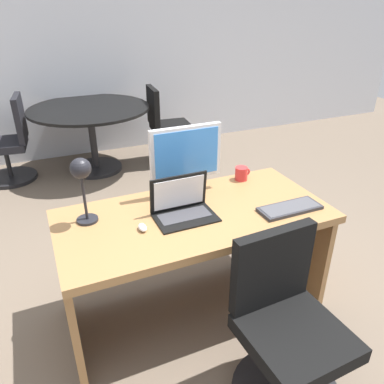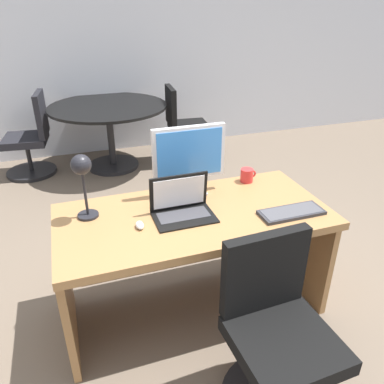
{
  "view_description": "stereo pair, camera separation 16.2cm",
  "coord_description": "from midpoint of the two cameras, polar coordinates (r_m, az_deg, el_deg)",
  "views": [
    {
      "loc": [
        -0.78,
        -1.74,
        1.84
      ],
      "look_at": [
        0.0,
        0.04,
        0.84
      ],
      "focal_mm": 35.33,
      "sensor_mm": 36.0,
      "label": 1
    },
    {
      "loc": [
        -0.63,
        -1.8,
        1.84
      ],
      "look_at": [
        0.0,
        0.04,
        0.84
      ],
      "focal_mm": 35.33,
      "sensor_mm": 36.0,
      "label": 2
    }
  ],
  "objects": [
    {
      "name": "mouse",
      "position": [
        2.07,
        -5.67,
        -5.05
      ],
      "size": [
        0.04,
        0.08,
        0.03
      ],
      "color": "silver",
      "rests_on": "desk"
    },
    {
      "name": "keyboard",
      "position": [
        2.29,
        16.76,
        -3.0
      ],
      "size": [
        0.38,
        0.15,
        0.02
      ],
      "color": "#2D2D33",
      "rests_on": "desk"
    },
    {
      "name": "meeting_table",
      "position": [
        4.54,
        -11.38,
        10.49
      ],
      "size": [
        1.34,
        1.34,
        0.76
      ],
      "color": "black",
      "rests_on": "ground"
    },
    {
      "name": "coffee_mug",
      "position": [
        2.6,
        10.08,
        2.47
      ],
      "size": [
        0.11,
        0.09,
        0.09
      ],
      "color": "red",
      "rests_on": "desk"
    },
    {
      "name": "desk_lamp",
      "position": [
        2.08,
        -14.13,
        2.75
      ],
      "size": [
        0.12,
        0.14,
        0.39
      ],
      "color": "black",
      "rests_on": "desk"
    },
    {
      "name": "desk",
      "position": [
        2.34,
        1.97,
        -6.8
      ],
      "size": [
        1.59,
        0.76,
        0.72
      ],
      "color": "#9E7042",
      "rests_on": "ground"
    },
    {
      "name": "back_wall",
      "position": [
        5.05,
        -11.6,
        21.66
      ],
      "size": [
        10.0,
        0.1,
        2.8
      ],
      "primitive_type": "cube",
      "color": "silver",
      "rests_on": "ground"
    },
    {
      "name": "meeting_chair_near",
      "position": [
        4.68,
        -22.1,
        6.94
      ],
      "size": [
        0.56,
        0.56,
        0.94
      ],
      "color": "black",
      "rests_on": "ground"
    },
    {
      "name": "meeting_chair_far",
      "position": [
        4.71,
        -0.22,
        9.13
      ],
      "size": [
        0.56,
        0.56,
        0.93
      ],
      "color": "black",
      "rests_on": "ground"
    },
    {
      "name": "monitor",
      "position": [
        2.33,
        1.55,
        5.49
      ],
      "size": [
        0.46,
        0.16,
        0.44
      ],
      "color": "silver",
      "rests_on": "desk"
    },
    {
      "name": "laptop",
      "position": [
        2.17,
        0.49,
        -1.66
      ],
      "size": [
        0.35,
        0.24,
        0.23
      ],
      "color": "black",
      "rests_on": "desk"
    },
    {
      "name": "office_chair",
      "position": [
        2.0,
        15.06,
        -21.3
      ],
      "size": [
        0.56,
        0.56,
        0.89
      ],
      "color": "black",
      "rests_on": "ground"
    },
    {
      "name": "ground",
      "position": [
        3.82,
        -5.88,
        -1.82
      ],
      "size": [
        12.0,
        12.0,
        0.0
      ],
      "primitive_type": "plane",
      "color": "#6B5B4C"
    }
  ]
}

